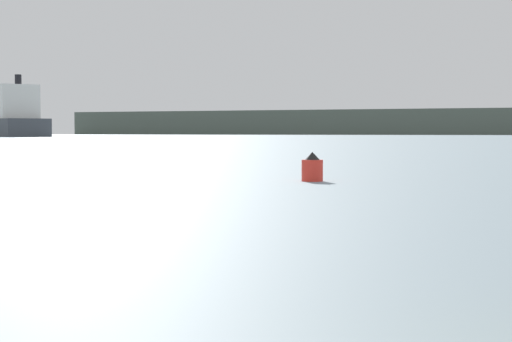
{
  "coord_description": "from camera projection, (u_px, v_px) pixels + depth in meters",
  "views": [
    {
      "loc": [
        1.43,
        -8.22,
        3.13
      ],
      "look_at": [
        -3.46,
        16.49,
        1.98
      ],
      "focal_mm": 60.69,
      "sensor_mm": 36.0,
      "label": 1
    }
  ],
  "objects": [
    {
      "name": "channel_buoy",
      "position": [
        312.0,
        168.0,
        54.42
      ],
      "size": [
        1.35,
        1.35,
        1.86
      ],
      "color": "red",
      "rests_on": "ground_plane"
    }
  ]
}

